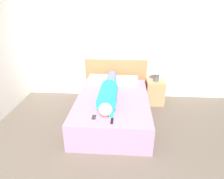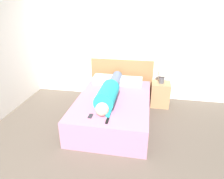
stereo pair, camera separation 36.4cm
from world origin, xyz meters
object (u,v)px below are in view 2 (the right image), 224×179
at_px(table_lamp, 162,75).
at_px(pillow_second, 131,81).
at_px(pillow_near_headboard, 105,79).
at_px(person_lying, 109,92).
at_px(bed, 113,109).
at_px(cell_phone, 90,116).
at_px(nightstand, 160,94).
at_px(tv_remote, 107,121).

relative_size(table_lamp, pillow_second, 0.62).
relative_size(table_lamp, pillow_near_headboard, 0.59).
height_order(table_lamp, person_lying, table_lamp).
bearing_deg(pillow_near_headboard, person_lying, -71.69).
height_order(bed, cell_phone, cell_phone).
relative_size(nightstand, cell_phone, 4.26).
height_order(person_lying, cell_phone, person_lying).
bearing_deg(pillow_second, table_lamp, 3.43).
height_order(pillow_second, tv_remote, pillow_second).
height_order(pillow_near_headboard, pillow_second, pillow_near_headboard).
xyz_separation_m(pillow_second, cell_phone, (-0.53, -1.50, -0.06)).
relative_size(bed, cell_phone, 15.67).
height_order(pillow_near_headboard, cell_phone, pillow_near_headboard).
bearing_deg(bed, nightstand, 41.00).
height_order(person_lying, pillow_second, person_lying).
distance_m(bed, pillow_second, 0.88).
xyz_separation_m(nightstand, cell_phone, (-1.19, -1.54, 0.22)).
relative_size(tv_remote, cell_phone, 1.15).
xyz_separation_m(pillow_near_headboard, cell_phone, (0.08, -1.50, -0.07)).
bearing_deg(table_lamp, nightstand, 180.00).
distance_m(table_lamp, tv_remote, 1.88).
bearing_deg(nightstand, pillow_near_headboard, -178.21).
height_order(person_lying, tv_remote, person_lying).
bearing_deg(cell_phone, bed, 70.75).
relative_size(pillow_second, tv_remote, 3.23).
relative_size(nightstand, person_lying, 0.32).
xyz_separation_m(table_lamp, tv_remote, (-0.89, -1.64, -0.23)).
relative_size(person_lying, pillow_near_headboard, 3.41).
bearing_deg(cell_phone, table_lamp, 52.30).
distance_m(pillow_near_headboard, cell_phone, 1.51).
relative_size(nightstand, pillow_second, 1.14).
distance_m(nightstand, tv_remote, 1.88).
xyz_separation_m(nightstand, table_lamp, (0.00, 0.00, 0.46)).
xyz_separation_m(bed, pillow_second, (0.27, 0.78, 0.31)).
bearing_deg(nightstand, cell_phone, -127.70).
bearing_deg(pillow_near_headboard, bed, -66.45).
bearing_deg(cell_phone, pillow_near_headboard, 93.21).
bearing_deg(bed, person_lying, -156.82).
xyz_separation_m(pillow_near_headboard, pillow_second, (0.61, 0.00, -0.01)).
bearing_deg(pillow_second, bed, -109.32).
height_order(person_lying, pillow_near_headboard, person_lying).
height_order(bed, nightstand, nightstand).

